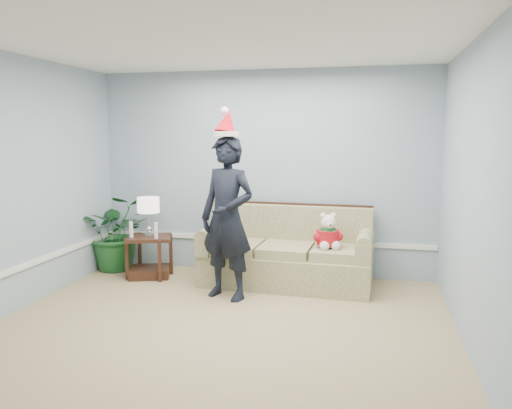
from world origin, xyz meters
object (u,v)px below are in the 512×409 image
object	(u,v)px
side_table	(149,261)
teddy_bear	(328,235)
man	(227,218)
table_lamp	(148,207)
sofa	(287,256)
houseplant	(117,232)

from	to	relation	value
side_table	teddy_bear	xyz separation A→B (m)	(2.32, -0.02, 0.46)
man	teddy_bear	xyz separation A→B (m)	(1.09, 0.55, -0.26)
table_lamp	side_table	bearing A→B (deg)	-109.22
table_lamp	man	world-z (taller)	man
side_table	man	bearing A→B (deg)	-24.81
sofa	teddy_bear	world-z (taller)	sofa
table_lamp	teddy_bear	world-z (taller)	table_lamp
side_table	teddy_bear	distance (m)	2.37
side_table	houseplant	bearing A→B (deg)	155.93
sofa	houseplant	world-z (taller)	houseplant
side_table	teddy_bear	bearing A→B (deg)	-0.43
side_table	teddy_bear	size ratio (longest dim) A/B	1.59
teddy_bear	sofa	bearing A→B (deg)	143.42
table_lamp	teddy_bear	xyz separation A→B (m)	(2.32, -0.03, -0.27)
houseplant	side_table	bearing A→B (deg)	-24.07
table_lamp	sofa	bearing A→B (deg)	4.24
houseplant	man	bearing A→B (deg)	-24.57
sofa	side_table	xyz separation A→B (m)	(-1.81, -0.14, -0.13)
side_table	sofa	bearing A→B (deg)	4.53
side_table	houseplant	size ratio (longest dim) A/B	0.66
houseplant	teddy_bear	bearing A→B (deg)	-5.52
sofa	side_table	distance (m)	1.82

